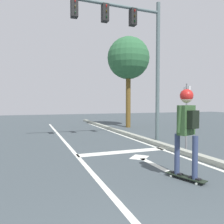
# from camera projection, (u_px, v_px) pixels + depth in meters

# --- Properties ---
(lane_line_center) EXTENTS (0.12, 20.00, 0.01)m
(lane_line_center) POSITION_uv_depth(u_px,v_px,m) (76.00, 154.00, 6.66)
(lane_line_center) COLOR white
(lane_line_center) RESTS_ON ground
(lane_line_curbside) EXTENTS (0.12, 20.00, 0.01)m
(lane_line_curbside) POSITION_uv_depth(u_px,v_px,m) (156.00, 147.00, 7.67)
(lane_line_curbside) COLOR white
(lane_line_curbside) RESTS_ON ground
(stop_bar) EXTENTS (3.02, 0.40, 0.01)m
(stop_bar) POSITION_uv_depth(u_px,v_px,m) (124.00, 152.00, 6.97)
(stop_bar) COLOR white
(stop_bar) RESTS_ON ground
(lane_arrow_stem) EXTENTS (0.16, 1.40, 0.01)m
(lane_arrow_stem) POSITION_uv_depth(u_px,v_px,m) (155.00, 165.00, 5.47)
(lane_arrow_stem) COLOR white
(lane_arrow_stem) RESTS_ON ground
(lane_arrow_head) EXTENTS (0.71, 0.71, 0.01)m
(lane_arrow_head) POSITION_uv_depth(u_px,v_px,m) (139.00, 157.00, 6.27)
(lane_arrow_head) COLOR white
(lane_arrow_head) RESTS_ON ground
(curb_strip) EXTENTS (0.24, 24.00, 0.14)m
(curb_strip) POSITION_uv_depth(u_px,v_px,m) (162.00, 145.00, 7.75)
(curb_strip) COLOR #9B9F91
(curb_strip) RESTS_ON ground
(skateboard) EXTENTS (0.47, 0.87, 0.07)m
(skateboard) POSITION_uv_depth(u_px,v_px,m) (185.00, 177.00, 4.43)
(skateboard) COLOR black
(skateboard) RESTS_ON ground
(skater) EXTENTS (0.47, 0.64, 1.78)m
(skater) POSITION_uv_depth(u_px,v_px,m) (187.00, 120.00, 4.37)
(skater) COLOR navy
(skater) RESTS_ON skateboard
(traffic_signal_mast) EXTENTS (4.72, 0.34, 5.72)m
(traffic_signal_mast) POSITION_uv_depth(u_px,v_px,m) (129.00, 38.00, 8.50)
(traffic_signal_mast) COLOR #4F6162
(traffic_signal_mast) RESTS_ON ground
(street_sign_post) EXTENTS (0.15, 0.44, 2.23)m
(street_sign_post) POSITION_uv_depth(u_px,v_px,m) (187.00, 106.00, 7.34)
(street_sign_post) COLOR slate
(street_sign_post) RESTS_ON ground
(roadside_tree) EXTENTS (2.69, 2.69, 5.81)m
(roadside_tree) POSITION_uv_depth(u_px,v_px,m) (128.00, 59.00, 13.86)
(roadside_tree) COLOR brown
(roadside_tree) RESTS_ON ground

